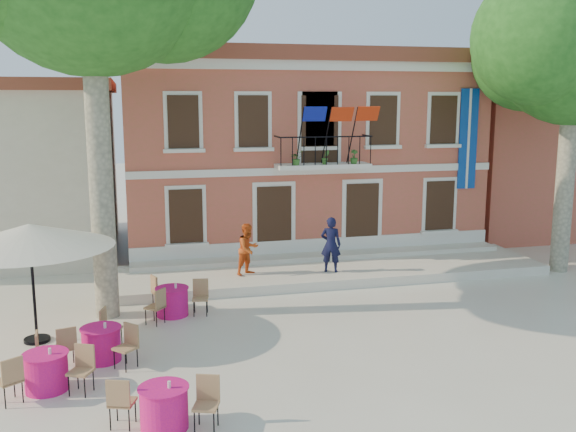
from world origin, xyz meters
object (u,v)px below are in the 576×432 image
(plane_tree_east, at_px, (575,48))
(cafe_table_0, at_px, (101,342))
(pedestrian_orange, at_px, (248,249))
(cafe_table_3, at_px, (172,300))
(cafe_table_2, at_px, (46,370))
(patio_umbrella, at_px, (30,236))
(pedestrian_navy, at_px, (331,244))
(cafe_table_1, at_px, (164,406))

(plane_tree_east, height_order, cafe_table_0, plane_tree_east)
(pedestrian_orange, distance_m, cafe_table_3, 3.62)
(cafe_table_2, distance_m, cafe_table_3, 4.81)
(plane_tree_east, height_order, cafe_table_3, plane_tree_east)
(pedestrian_orange, bearing_deg, patio_umbrella, 179.73)
(pedestrian_orange, xyz_separation_m, cafe_table_2, (-5.25, -6.46, -0.68))
(pedestrian_navy, distance_m, cafe_table_1, 10.03)
(pedestrian_navy, relative_size, cafe_table_1, 0.91)
(pedestrian_orange, bearing_deg, cafe_table_1, -141.90)
(pedestrian_navy, relative_size, cafe_table_3, 0.96)
(patio_umbrella, relative_size, cafe_table_0, 2.12)
(patio_umbrella, bearing_deg, plane_tree_east, 9.36)
(pedestrian_navy, xyz_separation_m, cafe_table_3, (-5.13, -2.20, -0.76))
(cafe_table_0, distance_m, cafe_table_3, 3.20)
(pedestrian_navy, xyz_separation_m, cafe_table_2, (-7.85, -6.16, -0.76))
(plane_tree_east, distance_m, pedestrian_orange, 12.23)
(plane_tree_east, distance_m, cafe_table_1, 17.00)
(cafe_table_1, bearing_deg, pedestrian_orange, 70.37)
(pedestrian_orange, height_order, cafe_table_1, pedestrian_orange)
(plane_tree_east, relative_size, cafe_table_1, 5.08)
(pedestrian_orange, bearing_deg, cafe_table_3, -167.50)
(plane_tree_east, xyz_separation_m, cafe_table_2, (-15.75, -5.52, -6.88))
(cafe_table_1, bearing_deg, plane_tree_east, 29.33)
(cafe_table_0, distance_m, cafe_table_2, 1.61)
(patio_umbrella, bearing_deg, pedestrian_orange, 31.99)
(pedestrian_orange, xyz_separation_m, cafe_table_1, (-3.05, -8.55, -0.69))
(plane_tree_east, xyz_separation_m, pedestrian_navy, (-7.90, 0.63, -6.13))
(cafe_table_1, distance_m, cafe_table_3, 6.07)
(cafe_table_1, bearing_deg, cafe_table_0, 109.58)
(patio_umbrella, distance_m, pedestrian_orange, 7.00)
(cafe_table_3, bearing_deg, cafe_table_2, -124.52)
(pedestrian_orange, relative_size, cafe_table_3, 0.88)
(cafe_table_0, height_order, cafe_table_3, same)
(plane_tree_east, distance_m, pedestrian_navy, 10.02)
(pedestrian_orange, height_order, cafe_table_2, pedestrian_orange)
(patio_umbrella, bearing_deg, cafe_table_3, 18.91)
(plane_tree_east, relative_size, cafe_table_0, 5.45)
(cafe_table_1, bearing_deg, patio_umbrella, 119.20)
(plane_tree_east, relative_size, cafe_table_2, 5.31)
(pedestrian_navy, xyz_separation_m, cafe_table_0, (-6.85, -4.90, -0.76))
(plane_tree_east, distance_m, cafe_table_3, 14.82)
(cafe_table_1, height_order, cafe_table_3, same)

